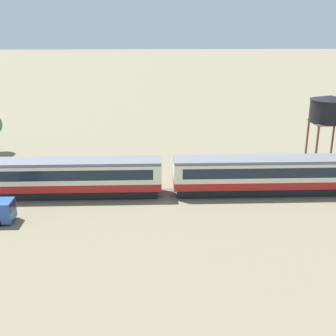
% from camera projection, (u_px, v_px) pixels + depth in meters
% --- Properties ---
extents(passenger_train, '(88.75, 3.12, 3.92)m').
position_uv_depth(passenger_train, '(170.00, 175.00, 43.94)').
color(passenger_train, '#AD1E19').
rests_on(passenger_train, ground_plane).
extents(railway_track, '(137.69, 3.60, 0.04)m').
position_uv_depth(railway_track, '(204.00, 194.00, 44.76)').
color(railway_track, '#665B51').
rests_on(railway_track, ground_plane).
extents(water_tower, '(4.80, 4.80, 8.99)m').
position_uv_depth(water_tower, '(329.00, 110.00, 51.48)').
color(water_tower, brown).
rests_on(water_tower, ground_plane).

